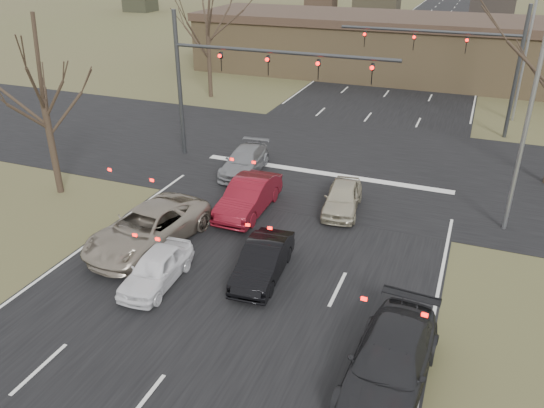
{
  "coord_description": "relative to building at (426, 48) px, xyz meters",
  "views": [
    {
      "loc": [
        7.05,
        -12.35,
        11.09
      ],
      "look_at": [
        0.28,
        4.79,
        2.0
      ],
      "focal_mm": 35.0,
      "sensor_mm": 36.0,
      "label": 1
    }
  ],
  "objects": [
    {
      "name": "mast_arm_far",
      "position": [
        4.18,
        -15.0,
        2.35
      ],
      "size": [
        11.12,
        0.24,
        8.0
      ],
      "color": "#383A3D",
      "rests_on": "ground"
    },
    {
      "name": "road_cross",
      "position": [
        -2.0,
        -23.0,
        -2.65
      ],
      "size": [
        200.0,
        14.0,
        0.02
      ],
      "primitive_type": "cube",
      "color": "black",
      "rests_on": "ground"
    },
    {
      "name": "car_silver_ahead",
      "position": [
        0.03,
        -28.86,
        -2.01
      ],
      "size": [
        1.99,
        4.0,
        1.31
      ],
      "primitive_type": "imported",
      "rotation": [
        0.0,
        0.0,
        0.12
      ],
      "color": "#BCB498",
      "rests_on": "ground"
    },
    {
      "name": "streetlight_right_near",
      "position": [
        6.82,
        -28.0,
        2.92
      ],
      "size": [
        2.34,
        0.25,
        10.0
      ],
      "color": "gray",
      "rests_on": "ground"
    },
    {
      "name": "streetlight_right_far",
      "position": [
        7.32,
        -11.0,
        2.92
      ],
      "size": [
        2.34,
        0.25,
        10.0
      ],
      "color": "gray",
      "rests_on": "ground"
    },
    {
      "name": "car_white_sedan",
      "position": [
        -4.69,
        -36.99,
        -2.04
      ],
      "size": [
        1.68,
        3.76,
        1.25
      ],
      "primitive_type": "imported",
      "rotation": [
        0.0,
        0.0,
        0.06
      ],
      "color": "white",
      "rests_on": "ground"
    },
    {
      "name": "car_red_ahead",
      "position": [
        -3.92,
        -30.55,
        -1.9
      ],
      "size": [
        1.69,
        4.68,
        1.53
      ],
      "primitive_type": "imported",
      "rotation": [
        0.0,
        0.0,
        0.01
      ],
      "color": "maroon",
      "rests_on": "ground"
    },
    {
      "name": "ground",
      "position": [
        -2.0,
        -38.0,
        -2.67
      ],
      "size": [
        360.0,
        360.0,
        0.0
      ],
      "primitive_type": "plane",
      "color": "#4D512B",
      "rests_on": "ground"
    },
    {
      "name": "car_black_hatch",
      "position": [
        -1.3,
        -35.19,
        -2.0
      ],
      "size": [
        1.75,
        4.12,
        1.32
      ],
      "primitive_type": "imported",
      "rotation": [
        0.0,
        0.0,
        0.09
      ],
      "color": "black",
      "rests_on": "ground"
    },
    {
      "name": "road_main",
      "position": [
        -2.0,
        22.0,
        -2.66
      ],
      "size": [
        14.0,
        300.0,
        0.02
      ],
      "primitive_type": "cube",
      "color": "black",
      "rests_on": "ground"
    },
    {
      "name": "tree_left_near",
      "position": [
        -13.5,
        -32.0,
        3.9
      ],
      "size": [
        5.1,
        5.1,
        8.5
      ],
      "color": "black",
      "rests_on": "ground"
    },
    {
      "name": "mast_arm_near",
      "position": [
        -7.23,
        -25.0,
        2.41
      ],
      "size": [
        12.12,
        0.24,
        8.0
      ],
      "color": "#383A3D",
      "rests_on": "ground"
    },
    {
      "name": "car_silver_suv",
      "position": [
        -6.45,
        -34.84,
        -1.86
      ],
      "size": [
        3.37,
        6.07,
        1.61
      ],
      "primitive_type": "imported",
      "rotation": [
        0.0,
        0.0,
        -0.13
      ],
      "color": "gray",
      "rests_on": "ground"
    },
    {
      "name": "car_grey_ahead",
      "position": [
        -6.0,
        -26.37,
        -2.02
      ],
      "size": [
        2.2,
        4.59,
        1.29
      ],
      "primitive_type": "imported",
      "rotation": [
        0.0,
        0.0,
        0.09
      ],
      "color": "gray",
      "rests_on": "ground"
    },
    {
      "name": "building",
      "position": [
        0.0,
        0.0,
        0.0
      ],
      "size": [
        42.4,
        10.4,
        5.3
      ],
      "color": "brown",
      "rests_on": "ground"
    },
    {
      "name": "car_charcoal_sedan",
      "position": [
        3.98,
        -38.84,
        -1.91
      ],
      "size": [
        2.44,
        5.33,
        1.51
      ],
      "primitive_type": "imported",
      "rotation": [
        0.0,
        0.0,
        -0.06
      ],
      "color": "black",
      "rests_on": "ground"
    }
  ]
}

